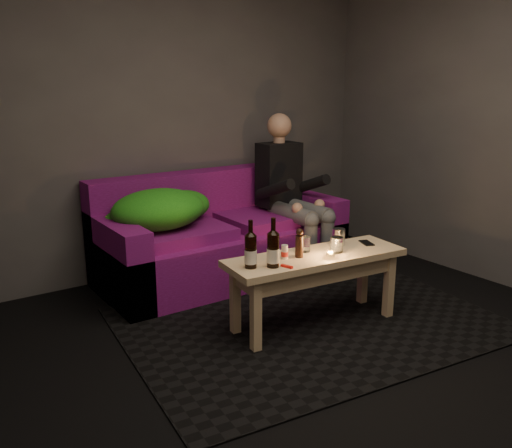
{
  "coord_description": "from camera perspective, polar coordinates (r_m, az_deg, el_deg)",
  "views": [
    {
      "loc": [
        -1.98,
        -1.9,
        1.58
      ],
      "look_at": [
        0.28,
        1.35,
        0.54
      ],
      "focal_mm": 38.0,
      "sensor_mm": 36.0,
      "label": 1
    }
  ],
  "objects": [
    {
      "name": "tumbler_back",
      "position": [
        3.59,
        5.05,
        -2.12
      ],
      "size": [
        0.09,
        0.09,
        0.1
      ],
      "primitive_type": "cylinder",
      "rotation": [
        0.0,
        0.0,
        0.08
      ],
      "color": "white",
      "rests_on": "coffee_table"
    },
    {
      "name": "beer_bottle_a",
      "position": [
        3.25,
        -0.57,
        -2.79
      ],
      "size": [
        0.07,
        0.07,
        0.3
      ],
      "color": "black",
      "rests_on": "coffee_table"
    },
    {
      "name": "sofa",
      "position": [
        4.51,
        -3.89,
        -1.74
      ],
      "size": [
        1.99,
        0.9,
        0.86
      ],
      "color": "#6B0E56",
      "rests_on": "floor"
    },
    {
      "name": "smartphone",
      "position": [
        3.84,
        11.56,
        -1.96
      ],
      "size": [
        0.11,
        0.15,
        0.01
      ],
      "primitive_type": "cube",
      "rotation": [
        0.0,
        0.0,
        -0.37
      ],
      "color": "black",
      "rests_on": "coffee_table"
    },
    {
      "name": "beer_bottle_b",
      "position": [
        3.26,
        1.81,
        -2.65
      ],
      "size": [
        0.08,
        0.08,
        0.31
      ],
      "color": "black",
      "rests_on": "coffee_table"
    },
    {
      "name": "room",
      "position": [
        3.09,
        5.31,
        15.76
      ],
      "size": [
        4.5,
        4.5,
        4.5
      ],
      "color": "silver",
      "rests_on": "ground"
    },
    {
      "name": "salt_shaker",
      "position": [
        3.43,
        3.03,
        -2.94
      ],
      "size": [
        0.06,
        0.06,
        0.09
      ],
      "primitive_type": "cylinder",
      "rotation": [
        0.0,
        0.0,
        -0.38
      ],
      "color": "silver",
      "rests_on": "coffee_table"
    },
    {
      "name": "rug",
      "position": [
        3.76,
        5.6,
        -10.16
      ],
      "size": [
        2.61,
        2.02,
        0.01
      ],
      "primitive_type": "cube",
      "rotation": [
        0.0,
        0.0,
        -0.11
      ],
      "color": "black",
      "rests_on": "floor"
    },
    {
      "name": "steel_cup",
      "position": [
        3.75,
        8.69,
        -1.36
      ],
      "size": [
        0.09,
        0.09,
        0.12
      ],
      "primitive_type": "cylinder",
      "rotation": [
        0.0,
        0.0,
        -0.05
      ],
      "color": "#B9BCC0",
      "rests_on": "coffee_table"
    },
    {
      "name": "tealight",
      "position": [
        3.49,
        7.86,
        -3.19
      ],
      "size": [
        0.06,
        0.06,
        0.04
      ],
      "color": "white",
      "rests_on": "coffee_table"
    },
    {
      "name": "green_blanket",
      "position": [
        4.19,
        -9.9,
        1.53
      ],
      "size": [
        0.88,
        0.6,
        0.3
      ],
      "color": "#198518",
      "rests_on": "sofa"
    },
    {
      "name": "red_lighter",
      "position": [
        3.29,
        3.27,
        -4.48
      ],
      "size": [
        0.05,
        0.08,
        0.01
      ],
      "primitive_type": "cube",
      "rotation": [
        0.0,
        0.0,
        0.33
      ],
      "color": "red",
      "rests_on": "coffee_table"
    },
    {
      "name": "floor",
      "position": [
        3.17,
        10.24,
        -15.56
      ],
      "size": [
        4.5,
        4.5,
        0.0
      ],
      "primitive_type": "plane",
      "color": "black",
      "rests_on": "ground"
    },
    {
      "name": "coffee_table",
      "position": [
        3.58,
        6.28,
        -4.55
      ],
      "size": [
        1.25,
        0.52,
        0.5
      ],
      "rotation": [
        0.0,
        0.0,
        -0.11
      ],
      "color": "#F0BE8C",
      "rests_on": "rug"
    },
    {
      "name": "person",
      "position": [
        4.63,
        3.62,
        3.53
      ],
      "size": [
        0.36,
        0.83,
        1.33
      ],
      "color": "black",
      "rests_on": "sofa"
    },
    {
      "name": "pepper_mill",
      "position": [
        3.46,
        4.58,
        -2.37
      ],
      "size": [
        0.07,
        0.07,
        0.14
      ],
      "primitive_type": "cylinder",
      "rotation": [
        0.0,
        0.0,
        0.42
      ],
      "color": "black",
      "rests_on": "coffee_table"
    },
    {
      "name": "tumbler_front",
      "position": [
        3.59,
        8.49,
        -2.17
      ],
      "size": [
        0.1,
        0.1,
        0.1
      ],
      "primitive_type": "cylinder",
      "rotation": [
        0.0,
        0.0,
        0.24
      ],
      "color": "white",
      "rests_on": "coffee_table"
    }
  ]
}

